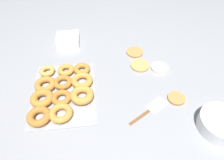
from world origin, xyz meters
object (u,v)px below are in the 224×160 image
container_stack (68,40)px  pancake_0 (176,98)px  donut_tray (62,91)px  spatula (153,108)px  batter_bowl (221,123)px  pancake_2 (135,52)px  pancake_1 (140,66)px  pancake_3 (159,68)px

container_stack → pancake_0: bearing=45.9°
pancake_0 → donut_tray: (-0.10, -0.56, 0.01)m
spatula → donut_tray: bearing=130.7°
pancake_0 → batter_bowl: size_ratio=0.45×
pancake_2 → batter_bowl: batter_bowl is taller
pancake_1 → donut_tray: bearing=-70.2°
pancake_1 → pancake_3: bearing=73.2°
pancake_0 → pancake_2: bearing=-160.4°
pancake_0 → pancake_3: bearing=-174.2°
pancake_3 → donut_tray: 0.55m
pancake_0 → pancake_3: (-0.22, -0.02, 0.00)m
pancake_0 → pancake_3: size_ratio=0.90×
pancake_2 → donut_tray: 0.51m
donut_tray → pancake_3: bearing=102.9°
pancake_3 → spatula: size_ratio=0.45×
spatula → pancake_0: bearing=-13.8°
donut_tray → spatula: 0.45m
pancake_2 → pancake_0: bearing=19.6°
donut_tray → batter_bowl: size_ratio=2.24×
pancake_0 → container_stack: bearing=-134.1°
batter_bowl → container_stack: bearing=-136.0°
pancake_2 → pancake_3: (0.16, 0.11, 0.00)m
donut_tray → pancake_1: bearing=109.8°
pancake_2 → donut_tray: bearing=-56.5°
pancake_3 → batter_bowl: (0.39, 0.15, 0.02)m
pancake_2 → spatula: 0.42m
donut_tray → container_stack: bearing=178.3°
container_stack → pancake_1: bearing=56.8°
pancake_1 → donut_tray: size_ratio=0.25×
pancake_1 → spatula: pancake_1 is taller
pancake_0 → donut_tray: 0.57m
pancake_1 → spatula: bearing=0.6°
pancake_0 → donut_tray: size_ratio=0.20×
pancake_3 → donut_tray: donut_tray is taller
pancake_1 → container_stack: bearing=-123.2°
pancake_2 → pancake_3: 0.19m
pancake_3 → spatula: (0.26, -0.10, -0.01)m
pancake_0 → batter_bowl: bearing=37.0°
pancake_0 → batter_bowl: batter_bowl is taller
pancake_0 → pancake_2: (-0.38, -0.13, -0.00)m
pancake_3 → batter_bowl: 0.42m
pancake_2 → spatula: size_ratio=0.49×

